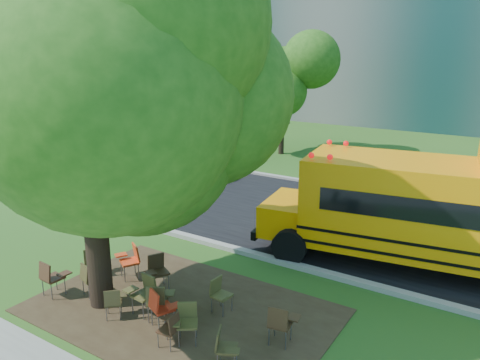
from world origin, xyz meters
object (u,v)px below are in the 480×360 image
Objects in this scene: black_car at (153,184)px; pedestrian_b at (74,128)px; chair_2 at (114,300)px; chair_6 at (171,327)px; chair_1 at (90,277)px; chair_11 at (158,299)px; chair_7 at (224,345)px; chair_0 at (51,276)px; chair_10 at (157,269)px; chair_5 at (186,319)px; chair_9 at (131,258)px; bg_car_red at (187,158)px; chair_4 at (161,306)px; chair_12 at (219,292)px; pedestrian_a at (142,130)px; chair_8 at (92,259)px; chair_13 at (281,322)px; bg_car_silver at (90,145)px; chair_3 at (144,290)px; main_tree at (84,91)px.

pedestrian_b is at bearing 84.81° from black_car.
chair_6 is (1.77, -0.11, 0.00)m from chair_2.
chair_1 is 0.97× the size of chair_11.
chair_1 is at bearing 75.23° from chair_6.
chair_1 is 1.07× the size of chair_7.
chair_0 reaches higher than chair_1.
chair_2 is at bearing 81.01° from chair_6.
chair_10 is at bearing 51.36° from chair_2.
chair_5 reaches higher than chair_2.
chair_6 is 3.40m from chair_9.
pedestrian_b is at bearing 102.69° from bg_car_red.
chair_11 is at bearing 18.95° from chair_1.
bg_car_red reaches higher than chair_10.
chair_1 is 0.95× the size of chair_10.
chair_4 is at bearing 52.52° from chair_6.
chair_12 is at bearing -8.46° from chair_6.
pedestrian_a is (-11.86, 15.46, 0.29)m from chair_0.
chair_8 is at bearing -112.60° from pedestrian_a.
bg_car_red is (-8.05, 10.98, 0.17)m from chair_4.
chair_13 is 20.35m from bg_car_silver.
bg_car_red reaches higher than chair_1.
chair_11 reaches higher than chair_7.
chair_3 is at bearing -48.92° from chair_5.
chair_9 reaches higher than chair_7.
pedestrian_b is at bearing 57.90° from bg_car_silver.
chair_6 is 0.21× the size of bg_car_silver.
chair_8 is 20.15m from pedestrian_b.
pedestrian_b reaches higher than chair_5.
chair_6 is (2.53, -0.40, -4.63)m from main_tree.
bg_car_silver reaches higher than chair_3.
black_car is at bearing 49.09° from pedestrian_b.
bg_car_silver reaches higher than chair_2.
chair_10 is at bearing -107.41° from pedestrian_a.
bg_car_red is (-5.75, 9.58, 0.16)m from chair_9.
chair_7 is 0.90× the size of chair_13.
chair_13 is at bearing -61.75° from chair_6.
chair_11 is at bearing -50.50° from chair_5.
main_tree is 17.77m from bg_car_silver.
chair_10 is at bearing 158.70° from chair_4.
chair_10 is 11.80m from bg_car_red.
chair_4 is at bearing -130.38° from bg_car_silver.
main_tree reaches higher than chair_0.
chair_0 is 2.57m from chair_10.
main_tree is 20.42m from pedestrian_a.
chair_13 is (2.49, 0.88, -0.01)m from chair_4.
chair_13 reaches higher than chair_12.
chair_13 reaches higher than chair_11.
chair_5 is 0.50× the size of pedestrian_a.
chair_10 is 1.98m from chair_12.
chair_4 reaches higher than chair_8.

